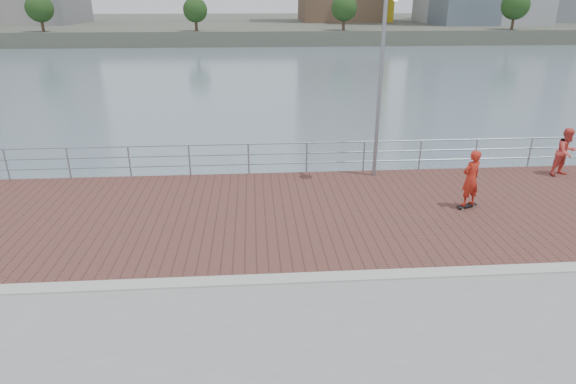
{
  "coord_description": "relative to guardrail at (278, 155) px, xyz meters",
  "views": [
    {
      "loc": [
        -0.81,
        -9.14,
        5.84
      ],
      "look_at": [
        0.0,
        2.0,
        1.3
      ],
      "focal_mm": 30.0,
      "sensor_mm": 36.0,
      "label": 1
    }
  ],
  "objects": [
    {
      "name": "water",
      "position": [
        -0.0,
        -7.0,
        -2.69
      ],
      "size": [
        400.0,
        400.0,
        0.0
      ],
      "primitive_type": "plane",
      "color": "slate",
      "rests_on": "ground"
    },
    {
      "name": "brick_lane",
      "position": [
        -0.0,
        -3.4,
        -0.68
      ],
      "size": [
        40.0,
        6.8,
        0.02
      ],
      "primitive_type": "cube",
      "color": "brown",
      "rests_on": "seawall"
    },
    {
      "name": "curb",
      "position": [
        -0.0,
        -7.0,
        -0.66
      ],
      "size": [
        40.0,
        0.4,
        0.06
      ],
      "primitive_type": "cube",
      "color": "#B7B5AD",
      "rests_on": "seawall"
    },
    {
      "name": "far_shore",
      "position": [
        -0.0,
        115.5,
        -1.44
      ],
      "size": [
        320.0,
        95.0,
        2.5
      ],
      "primitive_type": "cube",
      "color": "#4C5142",
      "rests_on": "ground"
    },
    {
      "name": "guardrail",
      "position": [
        0.0,
        0.0,
        0.0
      ],
      "size": [
        39.06,
        0.06,
        1.13
      ],
      "color": "#8C9EA8",
      "rests_on": "brick_lane"
    },
    {
      "name": "street_lamp",
      "position": [
        3.35,
        -0.97,
        3.91
      ],
      "size": [
        0.47,
        1.37,
        6.48
      ],
      "color": "gray",
      "rests_on": "brick_lane"
    },
    {
      "name": "skateboard",
      "position": [
        5.45,
        -3.46,
        -0.61
      ],
      "size": [
        0.7,
        0.43,
        0.08
      ],
      "rotation": [
        0.0,
        0.0,
        0.39
      ],
      "color": "black",
      "rests_on": "brick_lane"
    },
    {
      "name": "skateboarder",
      "position": [
        5.45,
        -3.46,
        0.26
      ],
      "size": [
        0.72,
        0.61,
        1.69
      ],
      "primitive_type": "imported",
      "rotation": [
        0.0,
        0.0,
        3.54
      ],
      "color": "red",
      "rests_on": "skateboard"
    },
    {
      "name": "bystander",
      "position": [
        9.94,
        -0.97,
        0.17
      ],
      "size": [
        0.96,
        0.84,
        1.69
      ],
      "primitive_type": "imported",
      "rotation": [
        0.0,
        0.0,
        0.28
      ],
      "color": "#E64E43",
      "rests_on": "brick_lane"
    },
    {
      "name": "shoreline_trees",
      "position": [
        20.74,
        70.0,
        3.59
      ],
      "size": [
        169.9,
        4.92,
        6.55
      ],
      "color": "#473323",
      "rests_on": "far_shore"
    }
  ]
}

